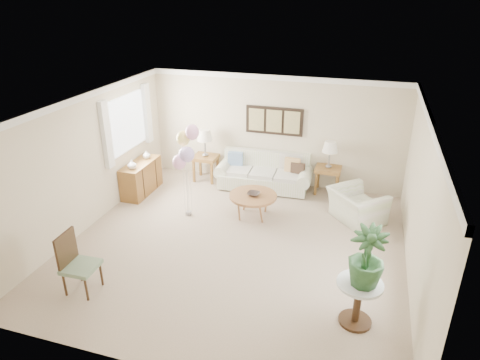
{
  "coord_description": "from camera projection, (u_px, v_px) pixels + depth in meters",
  "views": [
    {
      "loc": [
        2.06,
        -6.42,
        4.35
      ],
      "look_at": [
        -0.1,
        0.6,
        1.05
      ],
      "focal_mm": 32.0,
      "sensor_mm": 36.0,
      "label": 1
    }
  ],
  "objects": [
    {
      "name": "vase_white",
      "position": [
        132.0,
        164.0,
        9.33
      ],
      "size": [
        0.25,
        0.25,
        0.2
      ],
      "primitive_type": "imported",
      "rotation": [
        0.0,
        0.0,
        -0.36
      ],
      "color": "silver",
      "rests_on": "credenza"
    },
    {
      "name": "lamp_right",
      "position": [
        330.0,
        148.0,
        9.53
      ],
      "size": [
        0.35,
        0.35,
        0.62
      ],
      "color": "gray",
      "rests_on": "end_table_right"
    },
    {
      "name": "vase_sage",
      "position": [
        146.0,
        155.0,
        9.9
      ],
      "size": [
        0.18,
        0.18,
        0.18
      ],
      "primitive_type": "imported",
      "rotation": [
        0.0,
        0.0,
        0.02
      ],
      "color": "#B8BAB3",
      "rests_on": "credenza"
    },
    {
      "name": "ground_plane",
      "position": [
        236.0,
        245.0,
        7.94
      ],
      "size": [
        6.0,
        6.0,
        0.0
      ],
      "primitive_type": "plane",
      "color": "tan"
    },
    {
      "name": "credenza",
      "position": [
        141.0,
        178.0,
        9.83
      ],
      "size": [
        0.46,
        1.2,
        0.74
      ],
      "color": "olive",
      "rests_on": "ground"
    },
    {
      "name": "lamp_left",
      "position": [
        205.0,
        136.0,
        10.18
      ],
      "size": [
        0.38,
        0.38,
        0.66
      ],
      "color": "gray",
      "rests_on": "end_table_left"
    },
    {
      "name": "room_shell",
      "position": [
        231.0,
        161.0,
        7.38
      ],
      "size": [
        6.04,
        6.04,
        2.6
      ],
      "color": "beige",
      "rests_on": "ground"
    },
    {
      "name": "sofa",
      "position": [
        264.0,
        175.0,
        10.1
      ],
      "size": [
        2.3,
        0.94,
        0.83
      ],
      "color": "silver",
      "rests_on": "ground"
    },
    {
      "name": "wall_art_triptych",
      "position": [
        274.0,
        121.0,
        9.89
      ],
      "size": [
        1.35,
        0.06,
        0.65
      ],
      "color": "black",
      "rests_on": "ground"
    },
    {
      "name": "end_table_left",
      "position": [
        206.0,
        160.0,
        10.43
      ],
      "size": [
        0.58,
        0.53,
        0.63
      ],
      "color": "olive",
      "rests_on": "ground"
    },
    {
      "name": "balloon_cluster",
      "position": [
        186.0,
        149.0,
        8.37
      ],
      "size": [
        0.5,
        0.52,
        1.96
      ],
      "color": "gray",
      "rests_on": "ground"
    },
    {
      "name": "accent_chair",
      "position": [
        76.0,
        262.0,
        6.56
      ],
      "size": [
        0.51,
        0.51,
        1.0
      ],
      "color": "gray",
      "rests_on": "ground"
    },
    {
      "name": "decor_bowl",
      "position": [
        254.0,
        194.0,
        8.7
      ],
      "size": [
        0.27,
        0.27,
        0.06
      ],
      "primitive_type": "imported",
      "rotation": [
        0.0,
        0.0,
        -0.07
      ],
      "color": "#322825",
      "rests_on": "coffee_table"
    },
    {
      "name": "coffee_table",
      "position": [
        253.0,
        196.0,
        8.75
      ],
      "size": [
        0.98,
        0.98,
        0.5
      ],
      "color": "olive",
      "rests_on": "ground"
    },
    {
      "name": "potted_plant",
      "position": [
        367.0,
        257.0,
        5.62
      ],
      "size": [
        0.57,
        0.57,
        0.87
      ],
      "primitive_type": "imported",
      "rotation": [
        0.0,
        0.0,
        -0.19
      ],
      "color": "#1E431D",
      "rests_on": "side_table"
    },
    {
      "name": "armchair",
      "position": [
        357.0,
        206.0,
        8.66
      ],
      "size": [
        1.33,
        1.34,
        0.66
      ],
      "primitive_type": "imported",
      "rotation": [
        0.0,
        0.0,
        2.3
      ],
      "color": "silver",
      "rests_on": "ground"
    },
    {
      "name": "end_table_right",
      "position": [
        328.0,
        171.0,
        9.77
      ],
      "size": [
        0.58,
        0.52,
        0.63
      ],
      "color": "olive",
      "rests_on": "ground"
    },
    {
      "name": "side_table",
      "position": [
        359.0,
        293.0,
        5.89
      ],
      "size": [
        0.64,
        0.64,
        0.69
      ],
      "color": "silver",
      "rests_on": "ground"
    }
  ]
}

